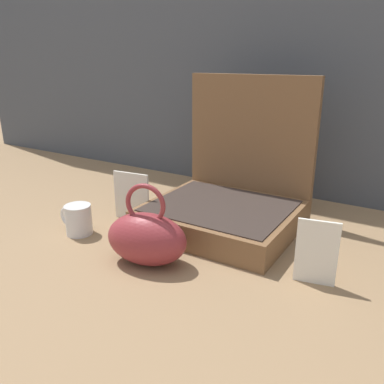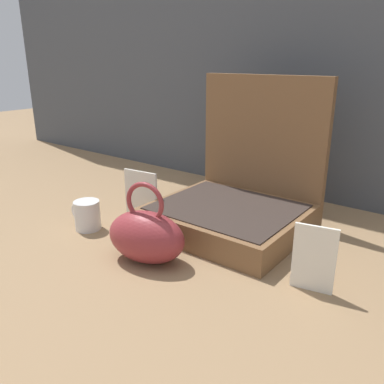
{
  "view_description": "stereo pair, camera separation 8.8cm",
  "coord_description": "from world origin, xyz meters",
  "px_view_note": "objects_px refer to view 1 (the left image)",
  "views": [
    {
      "loc": [
        0.42,
        -0.73,
        0.45
      ],
      "look_at": [
        -0.02,
        -0.02,
        0.17
      ],
      "focal_mm": 36.66,
      "sensor_mm": 36.0,
      "label": 1
    },
    {
      "loc": [
        0.5,
        -0.68,
        0.45
      ],
      "look_at": [
        -0.02,
        -0.02,
        0.17
      ],
      "focal_mm": 36.66,
      "sensor_mm": 36.0,
      "label": 2
    }
  ],
  "objects_px": {
    "teal_pouch_handbag": "(147,238)",
    "coffee_mug": "(78,219)",
    "open_suitcase": "(230,195)",
    "poster_card_right": "(131,197)",
    "info_card_left": "(316,253)"
  },
  "relations": [
    {
      "from": "teal_pouch_handbag",
      "to": "info_card_left",
      "type": "bearing_deg",
      "value": 18.3
    },
    {
      "from": "open_suitcase",
      "to": "info_card_left",
      "type": "distance_m",
      "value": 0.35
    },
    {
      "from": "coffee_mug",
      "to": "poster_card_right",
      "type": "relative_size",
      "value": 0.73
    },
    {
      "from": "coffee_mug",
      "to": "poster_card_right",
      "type": "xyz_separation_m",
      "value": [
        0.06,
        0.15,
        0.03
      ]
    },
    {
      "from": "open_suitcase",
      "to": "coffee_mug",
      "type": "distance_m",
      "value": 0.42
    },
    {
      "from": "coffee_mug",
      "to": "info_card_left",
      "type": "height_order",
      "value": "info_card_left"
    },
    {
      "from": "open_suitcase",
      "to": "poster_card_right",
      "type": "xyz_separation_m",
      "value": [
        -0.26,
        -0.12,
        -0.01
      ]
    },
    {
      "from": "open_suitcase",
      "to": "info_card_left",
      "type": "xyz_separation_m",
      "value": [
        0.3,
        -0.19,
        -0.01
      ]
    },
    {
      "from": "teal_pouch_handbag",
      "to": "poster_card_right",
      "type": "bearing_deg",
      "value": 137.16
    },
    {
      "from": "open_suitcase",
      "to": "teal_pouch_handbag",
      "type": "relative_size",
      "value": 1.94
    },
    {
      "from": "open_suitcase",
      "to": "teal_pouch_handbag",
      "type": "distance_m",
      "value": 0.31
    },
    {
      "from": "teal_pouch_handbag",
      "to": "coffee_mug",
      "type": "distance_m",
      "value": 0.26
    },
    {
      "from": "open_suitcase",
      "to": "coffee_mug",
      "type": "bearing_deg",
      "value": -138.87
    },
    {
      "from": "open_suitcase",
      "to": "coffee_mug",
      "type": "relative_size",
      "value": 3.94
    },
    {
      "from": "teal_pouch_handbag",
      "to": "poster_card_right",
      "type": "xyz_separation_m",
      "value": [
        -0.2,
        0.18,
        0.01
      ]
    }
  ]
}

